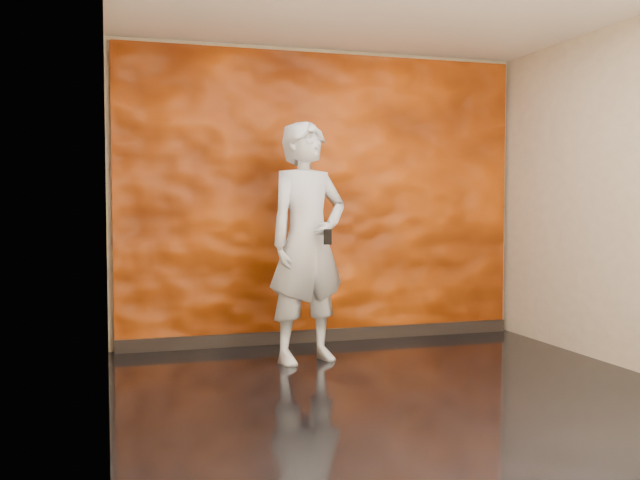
{
  "coord_description": "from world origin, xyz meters",
  "views": [
    {
      "loc": [
        -2.0,
        -4.59,
        1.34
      ],
      "look_at": [
        -0.36,
        0.87,
        1.04
      ],
      "focal_mm": 40.0,
      "sensor_mm": 36.0,
      "label": 1
    }
  ],
  "objects": [
    {
      "name": "room",
      "position": [
        0.0,
        0.0,
        1.4
      ],
      "size": [
        4.02,
        4.02,
        2.81
      ],
      "color": "black",
      "rests_on": "ground"
    },
    {
      "name": "feature_wall",
      "position": [
        0.0,
        1.96,
        1.38
      ],
      "size": [
        3.9,
        0.06,
        2.75
      ],
      "primitive_type": "cube",
      "color": "#D24D09",
      "rests_on": "ground"
    },
    {
      "name": "baseboard",
      "position": [
        0.0,
        1.92,
        0.06
      ],
      "size": [
        3.9,
        0.04,
        0.12
      ],
      "primitive_type": "cube",
      "color": "black",
      "rests_on": "ground"
    },
    {
      "name": "man",
      "position": [
        -0.39,
        1.14,
        1.01
      ],
      "size": [
        0.84,
        0.68,
        2.01
      ],
      "primitive_type": "imported",
      "rotation": [
        0.0,
        0.0,
        0.3
      ],
      "color": "#969AA4",
      "rests_on": "ground"
    },
    {
      "name": "phone",
      "position": [
        -0.3,
        0.85,
        1.06
      ],
      "size": [
        0.07,
        0.04,
        0.12
      ],
      "primitive_type": "cube",
      "rotation": [
        0.0,
        0.0,
        -0.42
      ],
      "color": "black",
      "rests_on": "man"
    }
  ]
}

